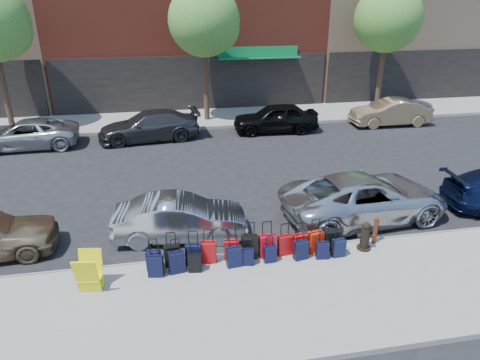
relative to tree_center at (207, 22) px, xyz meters
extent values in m
plane|color=black|center=(-0.64, -9.50, -5.41)|extent=(120.00, 120.00, 0.00)
cube|color=gray|center=(-0.64, -16.00, -5.34)|extent=(60.00, 4.00, 0.15)
cube|color=gray|center=(-0.64, 0.50, -5.34)|extent=(60.00, 4.00, 0.15)
cube|color=gray|center=(-0.64, -13.98, -5.34)|extent=(60.00, 0.08, 0.15)
cube|color=gray|center=(-0.64, -1.52, -5.34)|extent=(60.00, 0.08, 0.15)
cube|color=black|center=(-0.64, 2.45, -3.71)|extent=(16.66, 0.15, 3.40)
cube|color=#0B6533|center=(3.36, 2.10, -2.21)|extent=(5.00, 0.91, 0.27)
cube|color=#0B6533|center=(3.36, 2.40, -1.86)|extent=(5.00, 0.10, 0.60)
cube|color=black|center=(15.36, 2.45, -3.71)|extent=(14.70, 0.15, 3.40)
cylinder|color=black|center=(-10.64, 0.00, -2.86)|extent=(0.30, 0.30, 4.80)
sphere|color=#377727|center=(-10.04, 0.00, -0.27)|extent=(2.58, 2.58, 2.58)
cylinder|color=black|center=(-0.14, 0.00, -2.86)|extent=(0.30, 0.30, 4.80)
sphere|color=#377727|center=(-0.14, 0.00, 0.11)|extent=(3.80, 3.80, 3.80)
sphere|color=#377727|center=(0.46, 0.00, -0.27)|extent=(2.58, 2.58, 2.58)
cylinder|color=black|center=(10.36, 0.00, -2.86)|extent=(0.30, 0.30, 4.80)
sphere|color=#377727|center=(10.36, 0.00, 0.11)|extent=(3.80, 3.80, 3.80)
sphere|color=#377727|center=(10.96, 0.00, -0.27)|extent=(2.58, 2.58, 2.58)
cube|color=black|center=(-3.16, -14.35, -4.98)|extent=(0.40, 0.26, 0.56)
cylinder|color=black|center=(-3.16, -14.35, -4.38)|extent=(0.21, 0.06, 0.03)
cube|color=black|center=(-2.68, -14.27, -4.95)|extent=(0.42, 0.25, 0.61)
cylinder|color=black|center=(-2.68, -14.27, -4.29)|extent=(0.23, 0.04, 0.03)
cube|color=black|center=(-2.12, -14.32, -4.95)|extent=(0.45, 0.31, 0.62)
cylinder|color=black|center=(-2.12, -14.32, -4.28)|extent=(0.23, 0.08, 0.03)
cube|color=#A60A0F|center=(-1.71, -14.27, -4.96)|extent=(0.44, 0.29, 0.61)
cylinder|color=black|center=(-1.71, -14.27, -4.30)|extent=(0.23, 0.07, 0.03)
cube|color=#A70A10|center=(-1.07, -14.25, -4.97)|extent=(0.41, 0.26, 0.58)
cylinder|color=black|center=(-1.07, -14.25, -4.34)|extent=(0.22, 0.06, 0.03)
cube|color=black|center=(-0.57, -14.26, -4.93)|extent=(0.47, 0.30, 0.66)
cylinder|color=black|center=(-0.57, -14.26, -4.21)|extent=(0.25, 0.06, 0.03)
cube|color=#A50A16|center=(-0.09, -14.29, -4.93)|extent=(0.45, 0.25, 0.66)
cylinder|color=black|center=(-0.09, -14.29, -4.21)|extent=(0.25, 0.04, 0.03)
cube|color=#99090D|center=(0.42, -14.28, -4.97)|extent=(0.41, 0.26, 0.59)
cylinder|color=black|center=(0.42, -14.28, -4.33)|extent=(0.22, 0.06, 0.03)
cube|color=#AF0B0E|center=(0.84, -14.26, -4.98)|extent=(0.41, 0.27, 0.57)
cylinder|color=black|center=(0.84, -14.26, -4.36)|extent=(0.21, 0.07, 0.03)
cube|color=#B1200B|center=(1.30, -14.31, -4.95)|extent=(0.46, 0.31, 0.63)
cylinder|color=black|center=(1.30, -14.31, -4.27)|extent=(0.24, 0.08, 0.03)
cube|color=black|center=(1.79, -14.33, -4.94)|extent=(0.43, 0.25, 0.64)
cylinder|color=black|center=(1.79, -14.33, -4.26)|extent=(0.24, 0.04, 0.03)
cube|color=black|center=(-3.11, -14.64, -4.97)|extent=(0.43, 0.29, 0.58)
cylinder|color=black|center=(-3.11, -14.64, -4.34)|extent=(0.22, 0.07, 0.03)
cube|color=black|center=(-2.57, -14.58, -4.96)|extent=(0.44, 0.30, 0.59)
cylinder|color=black|center=(-2.57, -14.58, -4.32)|extent=(0.23, 0.07, 0.03)
cube|color=black|center=(-2.11, -14.63, -5.01)|extent=(0.37, 0.25, 0.51)
cylinder|color=black|center=(-2.11, -14.63, -4.45)|extent=(0.20, 0.06, 0.03)
cube|color=black|center=(-1.07, -14.59, -4.98)|extent=(0.40, 0.26, 0.56)
cylinder|color=black|center=(-1.07, -14.59, -4.37)|extent=(0.22, 0.05, 0.03)
cube|color=black|center=(-0.69, -14.59, -5.03)|extent=(0.35, 0.24, 0.47)
cylinder|color=black|center=(-0.69, -14.59, -4.52)|extent=(0.18, 0.06, 0.03)
cube|color=black|center=(-0.08, -14.57, -5.03)|extent=(0.33, 0.21, 0.47)
cylinder|color=black|center=(-0.08, -14.57, -4.51)|extent=(0.18, 0.04, 0.03)
cube|color=black|center=(0.78, -14.58, -4.99)|extent=(0.41, 0.28, 0.55)
cylinder|color=black|center=(0.78, -14.58, -4.39)|extent=(0.21, 0.07, 0.03)
cube|color=black|center=(1.38, -14.66, -5.01)|extent=(0.36, 0.24, 0.50)
cylinder|color=black|center=(1.38, -14.66, -4.47)|extent=(0.19, 0.06, 0.03)
cube|color=black|center=(1.86, -14.65, -5.00)|extent=(0.36, 0.22, 0.52)
cylinder|color=black|center=(1.86, -14.65, -4.44)|extent=(0.20, 0.04, 0.03)
cylinder|color=black|center=(2.72, -14.43, -5.23)|extent=(0.39, 0.39, 0.06)
cylinder|color=black|center=(2.72, -14.43, -4.90)|extent=(0.26, 0.26, 0.60)
sphere|color=black|center=(2.72, -14.43, -4.52)|extent=(0.24, 0.24, 0.24)
cylinder|color=black|center=(2.72, -14.43, -4.83)|extent=(0.44, 0.20, 0.11)
cylinder|color=#38190C|center=(3.16, -14.18, -4.86)|extent=(0.13, 0.13, 0.80)
cylinder|color=#38190C|center=(3.16, -14.18, -4.47)|extent=(0.15, 0.15, 0.04)
cube|color=#F7EB0D|center=(-4.71, -15.12, -4.75)|extent=(0.59, 0.33, 1.00)
cube|color=#F7EB0D|center=(-4.65, -14.76, -4.75)|extent=(0.59, 0.33, 1.00)
cube|color=#F7EB0D|center=(-4.68, -14.94, -4.91)|extent=(0.61, 0.45, 0.02)
imported|color=#B2B4B9|center=(-2.36, -12.60, -4.76)|extent=(4.06, 1.68, 1.31)
imported|color=#B8BBC0|center=(3.62, -12.47, -4.66)|extent=(5.65, 3.02, 1.51)
imported|color=#B8BABF|center=(-9.18, -2.95, -4.74)|extent=(4.92, 2.39, 1.35)
imported|color=#313134|center=(-3.37, -2.80, -4.68)|extent=(5.20, 2.55, 1.45)
imported|color=black|center=(3.23, -2.62, -4.65)|extent=(4.55, 2.04, 1.52)
imported|color=tan|center=(9.87, -2.56, -4.69)|extent=(4.44, 1.63, 1.45)
camera|label=1|loc=(-2.64, -24.01, 1.45)|focal=32.00mm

